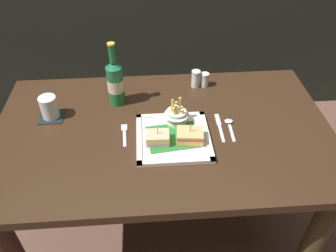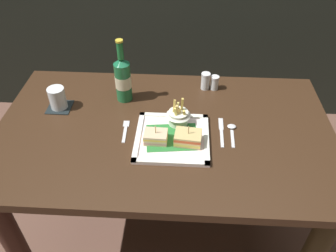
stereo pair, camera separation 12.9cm
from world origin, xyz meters
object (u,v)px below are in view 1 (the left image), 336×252
water_glass (49,108)px  pepper_shaker (205,80)px  salt_shaker (196,80)px  beer_bottle (115,82)px  spoon (230,124)px  sandwich_half_left (158,138)px  sandwich_half_right (190,136)px  dining_table (163,154)px  square_plate (173,138)px  knife (220,126)px  fork (124,134)px  fries_cup (176,114)px

water_glass → pepper_shaker: size_ratio=1.43×
water_glass → salt_shaker: (0.62, 0.18, -0.01)m
beer_bottle → spoon: 0.50m
sandwich_half_left → spoon: bearing=16.7°
sandwich_half_left → sandwich_half_right: 0.12m
dining_table → salt_shaker: salt_shaker is taller
dining_table → pepper_shaker: (0.21, 0.29, 0.17)m
square_plate → knife: (0.19, 0.06, -0.00)m
sandwich_half_right → fork: size_ratio=0.82×
dining_table → square_plate: 0.17m
dining_table → knife: knife is taller
sandwich_half_left → water_glass: bearing=155.5°
square_plate → fries_cup: (0.02, 0.09, 0.04)m
spoon → pepper_shaker: (-0.06, 0.29, 0.02)m
dining_table → beer_bottle: 0.37m
spoon → sandwich_half_right: bearing=-152.9°
fries_cup → fork: 0.22m
dining_table → knife: 0.27m
dining_table → water_glass: (-0.46, 0.11, 0.19)m
square_plate → water_glass: water_glass is taller
fries_cup → beer_bottle: beer_bottle is taller
sandwich_half_left → fries_cup: 0.14m
spoon → square_plate: bearing=-164.7°
square_plate → fork: 0.19m
sandwich_half_right → knife: 0.16m
square_plate → sandwich_half_left: 0.07m
pepper_shaker → square_plate: bearing=-116.5°
beer_bottle → fries_cup: bearing=-34.7°
water_glass → spoon: size_ratio=0.71×
sandwich_half_left → salt_shaker: 0.42m
sandwich_half_right → beer_bottle: size_ratio=0.38×
dining_table → spoon: 0.31m
fries_cup → knife: 0.18m
dining_table → spoon: size_ratio=10.24×
spoon → water_glass: bearing=171.5°
sandwich_half_right → knife: (0.13, 0.08, -0.03)m
dining_table → fork: fork is taller
knife → fries_cup: bearing=171.1°
fries_cup → salt_shaker: fries_cup is taller
water_glass → knife: water_glass is taller
square_plate → water_glass: size_ratio=3.01×
sandwich_half_right → spoon: sandwich_half_right is taller
knife → salt_shaker: size_ratio=2.15×
water_glass → fork: 0.33m
sandwich_half_right → fries_cup: bearing=110.2°
square_plate → beer_bottle: 0.35m
dining_table → pepper_shaker: 0.40m
sandwich_half_left → beer_bottle: bearing=120.2°
sandwich_half_right → fries_cup: 0.12m
sandwich_half_left → knife: size_ratio=0.51×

